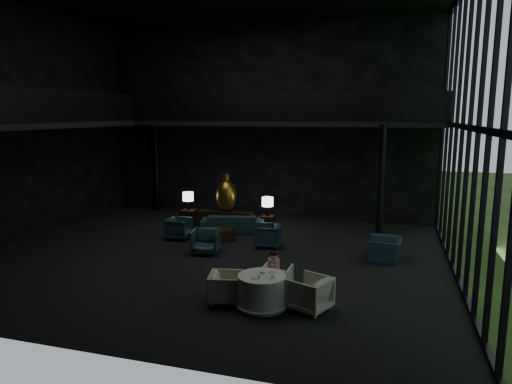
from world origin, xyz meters
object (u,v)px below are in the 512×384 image
(table_lamp_left, at_px, (188,197))
(coffee_table, at_px, (216,235))
(sofa, at_px, (233,219))
(lounge_armchair_east, at_px, (268,234))
(lounge_armchair_west, at_px, (179,227))
(child, at_px, (274,263))
(table_lamp_right, at_px, (268,202))
(bronze_urn, at_px, (226,195))
(console, at_px, (226,220))
(side_table_left, at_px, (189,217))
(dining_chair_west, at_px, (226,286))
(dining_table, at_px, (262,293))
(lounge_armchair_south, at_px, (206,239))
(dining_chair_east, at_px, (310,290))
(side_table_right, at_px, (268,223))
(window_armchair, at_px, (385,246))
(dining_chair_north, at_px, (277,278))

(table_lamp_left, distance_m, coffee_table, 2.85)
(sofa, relative_size, lounge_armchair_east, 2.98)
(table_lamp_left, distance_m, lounge_armchair_west, 2.18)
(sofa, height_order, child, child)
(table_lamp_right, bearing_deg, bronze_urn, -174.86)
(console, distance_m, side_table_left, 1.60)
(bronze_urn, height_order, sofa, bronze_urn)
(console, height_order, side_table_left, console)
(bronze_urn, xyz_separation_m, lounge_armchair_east, (2.18, -2.01, -0.84))
(dining_chair_west, bearing_deg, dining_table, -103.92)
(lounge_armchair_south, xyz_separation_m, dining_table, (2.77, -3.38, -0.14))
(dining_chair_west, relative_size, child, 1.27)
(lounge_armchair_east, bearing_deg, table_lamp_right, -172.76)
(lounge_armchair_south, xyz_separation_m, child, (2.82, -2.48, 0.29))
(dining_chair_east, bearing_deg, table_lamp_left, -114.50)
(table_lamp_left, relative_size, dining_chair_west, 0.92)
(console, relative_size, dining_table, 1.64)
(side_table_left, xyz_separation_m, table_lamp_right, (3.20, 0.10, 0.75))
(console, xyz_separation_m, coffee_table, (0.30, -1.84, -0.11))
(bronze_urn, distance_m, table_lamp_right, 1.62)
(side_table_left, distance_m, sofa, 2.13)
(table_lamp_left, xyz_separation_m, dining_table, (4.88, -6.69, -0.78))
(side_table_right, bearing_deg, window_armchair, -30.76)
(table_lamp_right, bearing_deg, side_table_right, 90.00)
(side_table_left, distance_m, dining_chair_west, 7.79)
(side_table_left, distance_m, dining_chair_north, 7.54)
(lounge_armchair_south, height_order, dining_chair_east, lounge_armchair_south)
(dining_chair_north, bearing_deg, console, -57.60)
(console, height_order, table_lamp_right, table_lamp_right)
(dining_chair_north, bearing_deg, table_lamp_right, -71.80)
(side_table_right, distance_m, dining_chair_west, 6.84)
(console, bearing_deg, dining_chair_east, -56.05)
(coffee_table, distance_m, dining_table, 5.62)
(table_lamp_left, xyz_separation_m, window_armchair, (7.52, -2.44, -0.66))
(lounge_armchair_south, distance_m, dining_chair_west, 3.85)
(table_lamp_right, distance_m, coffee_table, 2.57)
(console, relative_size, window_armchair, 2.01)
(console, height_order, lounge_armchair_west, lounge_armchair_west)
(bronze_urn, distance_m, dining_chair_north, 6.62)
(sofa, bearing_deg, side_table_left, -29.01)
(lounge_armchair_east, bearing_deg, sofa, -138.25)
(console, xyz_separation_m, lounge_armchair_south, (0.51, -3.21, 0.14))
(console, xyz_separation_m, dining_chair_north, (3.37, -5.55, -0.00))
(lounge_armchair_west, bearing_deg, table_lamp_left, 12.03)
(table_lamp_right, distance_m, dining_table, 7.05)
(lounge_armchair_south, xyz_separation_m, dining_chair_east, (3.83, -3.24, -0.00))
(table_lamp_right, distance_m, lounge_armchair_south, 3.65)
(side_table_right, bearing_deg, dining_chair_west, -83.26)
(console, relative_size, dining_chair_east, 2.21)
(table_lamp_left, bearing_deg, side_table_right, 2.37)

